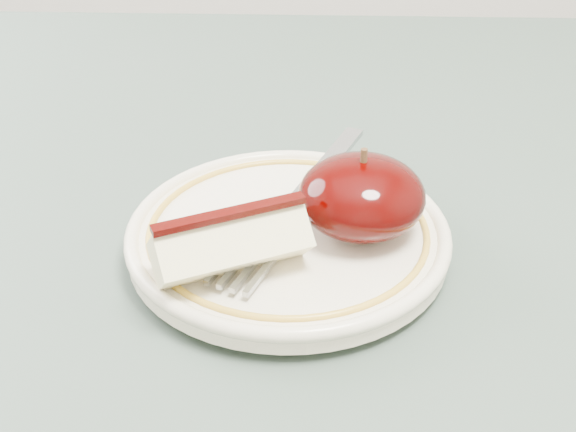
{
  "coord_description": "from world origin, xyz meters",
  "views": [
    {
      "loc": [
        0.12,
        -0.38,
        1.04
      ],
      "look_at": [
        0.11,
        0.01,
        0.78
      ],
      "focal_mm": 50.0,
      "sensor_mm": 36.0,
      "label": 1
    }
  ],
  "objects_px": {
    "table": "(125,370)",
    "apple_half": "(362,196)",
    "fork": "(296,203)",
    "plate": "(288,236)"
  },
  "relations": [
    {
      "from": "apple_half",
      "to": "fork",
      "type": "xyz_separation_m",
      "value": [
        -0.04,
        0.02,
        -0.02
      ]
    },
    {
      "from": "apple_half",
      "to": "fork",
      "type": "height_order",
      "value": "apple_half"
    },
    {
      "from": "plate",
      "to": "apple_half",
      "type": "relative_size",
      "value": 2.6
    },
    {
      "from": "plate",
      "to": "fork",
      "type": "relative_size",
      "value": 1.01
    },
    {
      "from": "fork",
      "to": "table",
      "type": "bearing_deg",
      "value": 129.74
    },
    {
      "from": "apple_half",
      "to": "fork",
      "type": "relative_size",
      "value": 0.39
    },
    {
      "from": "table",
      "to": "plate",
      "type": "height_order",
      "value": "plate"
    },
    {
      "from": "table",
      "to": "fork",
      "type": "relative_size",
      "value": 4.65
    },
    {
      "from": "table",
      "to": "apple_half",
      "type": "distance_m",
      "value": 0.2
    },
    {
      "from": "table",
      "to": "fork",
      "type": "bearing_deg",
      "value": 17.75
    }
  ]
}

